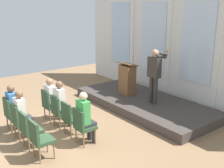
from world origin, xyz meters
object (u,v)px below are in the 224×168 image
object	(u,v)px
chair_r0_c0	(49,103)
speaker	(154,72)
chair_r0_c2	(70,116)
audience_r0_c1	(61,102)
chair_r0_c3	(83,124)
chair_r1_c0	(12,112)
audience_r0_c0	(52,97)
mic_stand	(153,89)
chair_r1_c1	(20,119)
chair_r0_c1	(59,109)
lectern	(127,79)
audience_r1_c0	(14,105)
chair_r1_c3	(39,137)
chair_r1_c2	(29,128)
audience_r0_c3	(85,115)
audience_r1_c1	(22,112)

from	to	relation	value
chair_r0_c0	speaker	bearing A→B (deg)	65.53
chair_r0_c2	audience_r0_c1	bearing A→B (deg)	172.72
chair_r0_c3	chair_r1_c0	bearing A→B (deg)	-149.11
chair_r0_c0	audience_r0_c0	distance (m)	0.21
audience_r0_c1	chair_r1_c0	bearing A→B (deg)	-117.48
mic_stand	chair_r1_c1	bearing A→B (deg)	-95.69
audience_r0_c0	chair_r0_c1	distance (m)	0.66
mic_stand	chair_r0_c1	world-z (taller)	mic_stand
lectern	audience_r1_c0	size ratio (longest dim) A/B	0.89
chair_r0_c1	chair_r1_c3	distance (m)	1.68
chair_r1_c0	chair_r1_c1	size ratio (longest dim) A/B	1.00
lectern	chair_r0_c0	world-z (taller)	lectern
chair_r0_c3	audience_r1_c0	distance (m)	2.15
chair_r1_c2	mic_stand	bearing A→B (deg)	92.42
speaker	audience_r0_c3	xyz separation A→B (m)	(0.51, -2.92, -0.55)
chair_r0_c1	audience_r0_c3	size ratio (longest dim) A/B	0.69
chair_r1_c3	audience_r0_c0	bearing A→B (deg)	147.28
audience_r0_c0	audience_r1_c0	distance (m)	1.12
audience_r0_c0	chair_r0_c1	size ratio (longest dim) A/B	1.38
speaker	audience_r1_c1	distance (m)	4.14
chair_r0_c0	chair_r1_c1	distance (m)	1.28
audience_r0_c0	speaker	bearing A→B (deg)	64.92
chair_r0_c2	chair_r1_c1	size ratio (longest dim) A/B	1.00
chair_r1_c1	chair_r0_c2	bearing A→B (deg)	60.88
mic_stand	audience_r1_c1	bearing A→B (deg)	-95.80
speaker	audience_r0_c3	distance (m)	3.01
chair_r1_c0	chair_r1_c1	bearing A→B (deg)	0.00
chair_r1_c2	chair_r1_c3	size ratio (longest dim) A/B	1.00
audience_r0_c3	chair_r1_c1	world-z (taller)	audience_r0_c3
chair_r0_c1	chair_r1_c0	world-z (taller)	same
audience_r1_c1	chair_r0_c0	bearing A→B (deg)	121.03
speaker	chair_r0_c0	world-z (taller)	speaker
lectern	audience_r0_c1	world-z (taller)	lectern
mic_stand	chair_r0_c0	size ratio (longest dim) A/B	1.65
chair_r0_c0	chair_r1_c2	size ratio (longest dim) A/B	1.00
chair_r0_c1	audience_r1_c1	distance (m)	1.05
chair_r0_c0	chair_r0_c2	world-z (taller)	same
chair_r1_c3	mic_stand	bearing A→B (deg)	100.43
audience_r0_c3	chair_r1_c1	bearing A→B (deg)	-136.14
audience_r0_c1	audience_r0_c3	bearing A→B (deg)	-0.01
chair_r0_c1	chair_r1_c1	bearing A→B (deg)	-90.00
audience_r1_c1	lectern	bearing A→B (deg)	97.09
audience_r0_c0	chair_r0_c2	xyz separation A→B (m)	(1.25, -0.08, -0.19)
audience_r0_c3	chair_r1_c0	size ratio (longest dim) A/B	1.44
chair_r1_c0	audience_r0_c3	bearing A→B (deg)	32.65
audience_r0_c0	chair_r1_c0	world-z (taller)	audience_r0_c0
chair_r1_c1	chair_r1_c2	bearing A→B (deg)	0.00
mic_stand	chair_r0_c3	distance (m)	3.37
audience_r0_c0	chair_r0_c0	bearing A→B (deg)	-90.00
audience_r0_c0	audience_r0_c1	size ratio (longest dim) A/B	0.96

